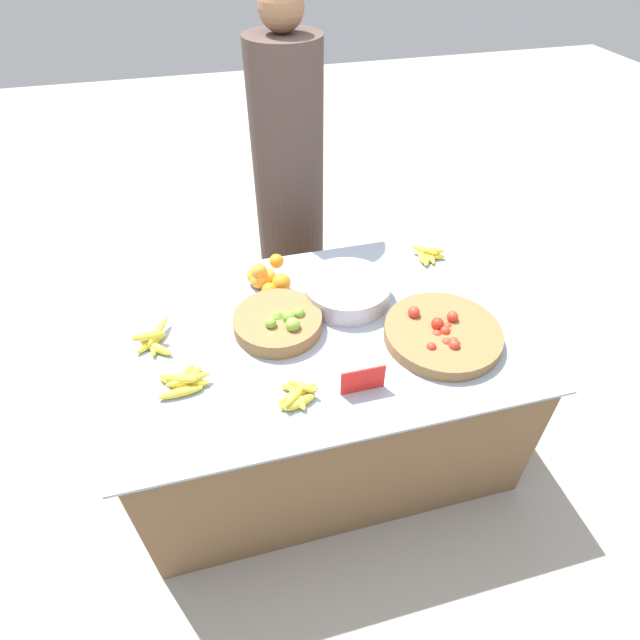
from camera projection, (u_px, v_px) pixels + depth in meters
name	position (u px, v px, depth m)	size (l,w,h in m)	color
ground_plane	(320.00, 432.00, 2.43)	(12.00, 12.00, 0.00)	#A39E93
market_table	(320.00, 386.00, 2.20)	(1.58, 1.06, 0.68)	brown
lime_bowl	(278.00, 322.00, 1.95)	(0.35, 0.35, 0.11)	olive
tomato_basket	(442.00, 334.00, 1.92)	(0.45, 0.45, 0.09)	olive
orange_pile	(267.00, 278.00, 2.15)	(0.18, 0.21, 0.11)	orange
metal_bowl	(347.00, 291.00, 2.09)	(0.36, 0.36, 0.09)	#B7B7BF
price_sign	(363.00, 380.00, 1.71)	(0.16, 0.01, 0.11)	red
banana_bunch_front_left	(428.00, 254.00, 2.32)	(0.15, 0.16, 0.06)	yellow
banana_bunch_front_center	(153.00, 340.00, 1.89)	(0.15, 0.21, 0.06)	yellow
banana_bunch_middle_right	(298.00, 395.00, 1.70)	(0.16, 0.14, 0.05)	yellow
banana_bunch_back_center	(183.00, 382.00, 1.74)	(0.19, 0.15, 0.06)	yellow
vendor_person	(289.00, 191.00, 2.60)	(0.35, 0.35, 1.72)	#473833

